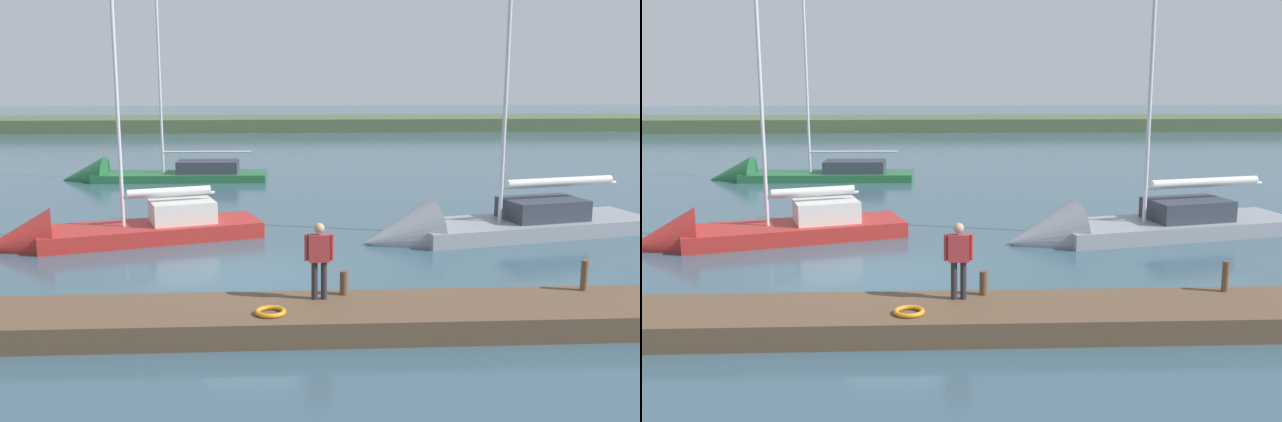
% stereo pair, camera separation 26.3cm
% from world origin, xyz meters
% --- Properties ---
extents(ground_plane, '(200.00, 200.00, 0.00)m').
position_xyz_m(ground_plane, '(0.00, 0.00, 0.00)').
color(ground_plane, '#385666').
extents(far_shoreline, '(180.00, 8.00, 2.40)m').
position_xyz_m(far_shoreline, '(0.00, -50.66, 0.00)').
color(far_shoreline, '#4C603D').
rests_on(far_shoreline, ground_plane).
extents(dock_pier, '(22.39, 2.29, 0.54)m').
position_xyz_m(dock_pier, '(0.00, 4.36, 0.27)').
color(dock_pier, brown).
rests_on(dock_pier, ground_plane).
extents(mooring_post_near, '(0.16, 0.16, 0.72)m').
position_xyz_m(mooring_post_near, '(-7.83, 3.56, 0.90)').
color(mooring_post_near, brown).
rests_on(mooring_post_near, dock_pier).
extents(mooring_post_far, '(0.20, 0.20, 0.55)m').
position_xyz_m(mooring_post_far, '(-2.24, 3.56, 0.82)').
color(mooring_post_far, brown).
rests_on(mooring_post_far, dock_pier).
extents(life_ring_buoy, '(0.66, 0.66, 0.10)m').
position_xyz_m(life_ring_buoy, '(-0.57, 4.82, 0.59)').
color(life_ring_buoy, orange).
rests_on(life_ring_buoy, dock_pier).
extents(sailboat_far_left, '(10.71, 4.91, 12.89)m').
position_xyz_m(sailboat_far_left, '(-7.53, -4.18, 0.20)').
color(sailboat_far_left, gray).
rests_on(sailboat_far_left, ground_plane).
extents(sailboat_behind_pier, '(9.11, 4.89, 9.42)m').
position_xyz_m(sailboat_behind_pier, '(5.06, -4.07, 0.22)').
color(sailboat_behind_pier, '#B22823').
rests_on(sailboat_behind_pier, ground_plane).
extents(sailboat_mid_channel, '(10.53, 2.67, 13.29)m').
position_xyz_m(sailboat_mid_channel, '(6.16, -17.99, 0.15)').
color(sailboat_mid_channel, '#236638').
rests_on(sailboat_mid_channel, ground_plane).
extents(person_on_dock, '(0.66, 0.23, 1.74)m').
position_xyz_m(person_on_dock, '(-1.65, 3.85, 1.55)').
color(person_on_dock, '#28282D').
rests_on(person_on_dock, dock_pier).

